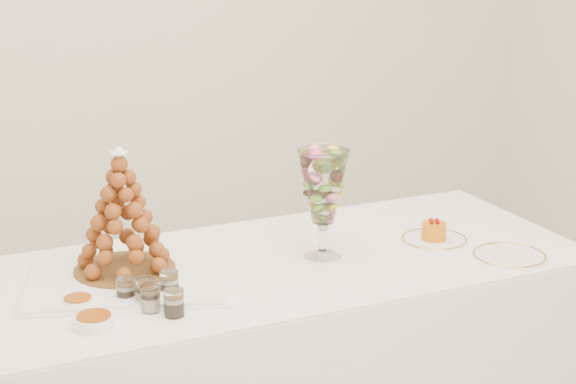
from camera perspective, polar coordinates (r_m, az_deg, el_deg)
buffet_table at (r=2.98m, az=-1.73°, el=-11.05°), size 1.98×0.81×0.75m
lace_tray at (r=2.73m, az=-9.53°, el=-5.15°), size 0.65×0.56×0.02m
macaron_vase at (r=2.83m, az=2.10°, el=0.24°), size 0.15×0.15×0.33m
cake_plate at (r=3.05m, az=8.65°, el=-2.85°), size 0.21×0.21×0.01m
spare_plate at (r=2.95m, az=12.98°, el=-3.74°), size 0.22×0.22×0.01m
verrine_a at (r=2.60m, az=-9.60°, el=-5.75°), size 0.06×0.06×0.07m
verrine_b at (r=2.57m, az=-8.46°, el=-5.87°), size 0.06×0.06×0.07m
verrine_c at (r=2.62m, az=-7.04°, el=-5.41°), size 0.05×0.05×0.07m
verrine_d at (r=2.53m, az=-8.15°, el=-6.25°), size 0.06×0.06×0.07m
verrine_e at (r=2.49m, az=-6.78°, el=-6.55°), size 0.06×0.06×0.07m
ramekin_back at (r=2.59m, az=-12.34°, el=-6.44°), size 0.08×0.08×0.02m
ramekin_front at (r=2.47m, az=-11.42°, el=-7.55°), size 0.10×0.10×0.03m
croquembouche at (r=2.72m, az=-9.82°, el=-1.14°), size 0.29×0.29×0.36m
mousse_cake at (r=3.03m, az=8.64°, el=-2.29°), size 0.08×0.08×0.07m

